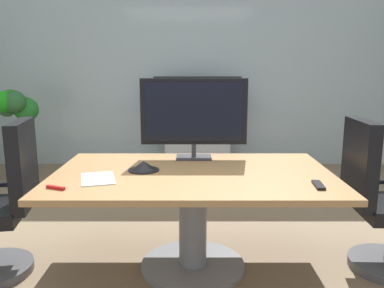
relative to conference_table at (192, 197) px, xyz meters
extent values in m
plane|color=#7A664C|center=(-0.09, 0.16, -0.54)|extent=(6.98, 6.98, 0.00)
cube|color=#9EB2B7|center=(-0.09, 3.11, 0.89)|extent=(5.98, 0.10, 2.87)
cube|color=olive|center=(0.00, 0.00, 0.16)|extent=(1.94, 1.18, 0.04)
cylinder|color=slate|center=(0.00, 0.00, -0.20)|extent=(0.20, 0.20, 0.68)
cylinder|color=slate|center=(0.00, 0.00, -0.53)|extent=(0.76, 0.76, 0.03)
cube|color=black|center=(-1.16, -0.05, 0.25)|extent=(0.16, 0.46, 0.60)
cube|color=black|center=(1.16, -0.01, 0.25)|extent=(0.11, 0.46, 0.60)
cube|color=black|center=(1.42, 0.24, 0.04)|extent=(0.28, 0.06, 0.03)
cube|color=#333338|center=(0.01, 0.41, 0.19)|extent=(0.28, 0.18, 0.02)
cylinder|color=#333338|center=(0.01, 0.41, 0.25)|extent=(0.04, 0.04, 0.10)
cube|color=black|center=(0.01, 0.42, 0.56)|extent=(0.84, 0.04, 0.52)
cube|color=black|center=(0.01, 0.40, 0.56)|extent=(0.77, 0.01, 0.47)
cube|color=#B7BABC|center=(0.07, 2.76, -0.27)|extent=(0.90, 0.36, 0.55)
cube|color=black|center=(0.07, 2.74, 0.39)|extent=(1.20, 0.06, 0.76)
cube|color=black|center=(0.07, 2.71, 0.39)|extent=(1.12, 0.01, 0.69)
cylinder|color=brown|center=(-2.24, 2.29, -0.39)|extent=(0.34, 0.34, 0.30)
cylinder|color=brown|center=(-2.24, 2.29, -0.02)|extent=(0.05, 0.05, 0.44)
sphere|color=#206F27|center=(-2.12, 2.32, 0.37)|extent=(0.31, 0.31, 0.31)
sphere|color=#317115|center=(-2.19, 2.46, 0.32)|extent=(0.20, 0.20, 0.20)
sphere|color=#237C19|center=(-2.34, 2.39, 0.45)|extent=(0.32, 0.32, 0.32)
sphere|color=#2C6336|center=(-2.35, 2.27, 0.40)|extent=(0.24, 0.24, 0.24)
sphere|color=#199117|center=(-2.31, 2.12, 0.48)|extent=(0.26, 0.26, 0.26)
sphere|color=#255B2B|center=(-2.19, 2.16, 0.48)|extent=(0.27, 0.27, 0.27)
cone|color=black|center=(-0.35, 0.04, 0.22)|extent=(0.19, 0.19, 0.07)
cylinder|color=black|center=(-0.35, 0.04, 0.18)|extent=(0.22, 0.22, 0.01)
cube|color=black|center=(0.77, -0.33, 0.19)|extent=(0.06, 0.17, 0.02)
cube|color=red|center=(-0.83, -0.39, 0.19)|extent=(0.13, 0.07, 0.02)
cube|color=white|center=(-0.62, -0.18, 0.18)|extent=(0.28, 0.34, 0.01)
camera|label=1|loc=(-0.01, -2.63, 0.91)|focal=36.46mm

